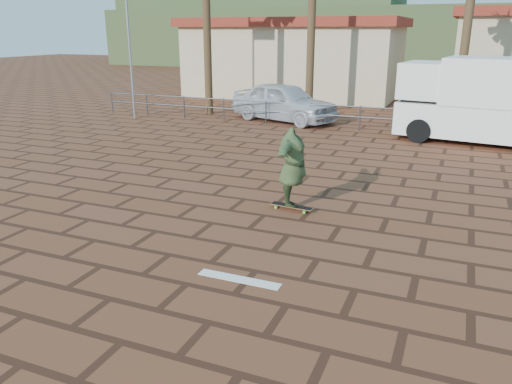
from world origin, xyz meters
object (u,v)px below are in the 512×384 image
at_px(skateboarder, 293,167).
at_px(car_white, 476,105).
at_px(campervan, 486,99).
at_px(car_silver, 284,102).
at_px(longboard, 292,206).

distance_m(skateboarder, car_white, 13.78).
bearing_deg(car_white, campervan, 168.78).
relative_size(skateboarder, campervan, 0.37).
height_order(skateboarder, car_silver, skateboarder).
xyz_separation_m(campervan, car_white, (-0.19, 3.98, -0.74)).
relative_size(skateboarder, car_white, 0.45).
xyz_separation_m(longboard, car_white, (3.81, 13.24, 0.72)).
xyz_separation_m(skateboarder, car_silver, (-3.98, 10.76, -0.14)).
height_order(campervan, car_silver, campervan).
height_order(longboard, car_white, car_white).
height_order(longboard, skateboarder, skateboarder).
xyz_separation_m(campervan, car_silver, (-7.98, 1.51, -0.70)).
distance_m(longboard, campervan, 10.19).
bearing_deg(car_white, longboard, 149.95).
bearing_deg(car_white, skateboarder, 149.95).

